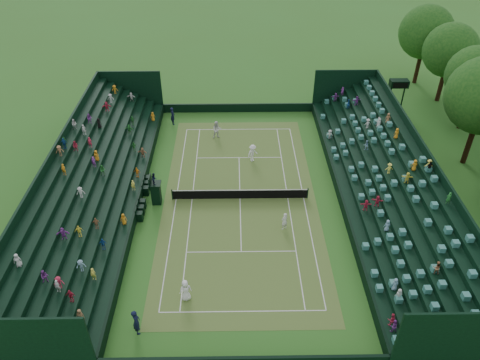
{
  "coord_description": "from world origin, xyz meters",
  "views": [
    {
      "loc": [
        -0.46,
        -31.5,
        25.0
      ],
      "look_at": [
        0.0,
        0.0,
        2.0
      ],
      "focal_mm": 35.0,
      "sensor_mm": 36.0,
      "label": 1
    }
  ],
  "objects_px": {
    "player_near_east": "(284,221)",
    "player_far_east": "(253,153)",
    "tennis_net": "(240,194)",
    "player_near_west": "(186,290)",
    "player_far_west": "(217,130)",
    "umpire_chair": "(156,190)"
  },
  "relations": [
    {
      "from": "umpire_chair",
      "to": "tennis_net",
      "type": "bearing_deg",
      "value": 3.41
    },
    {
      "from": "umpire_chair",
      "to": "player_far_east",
      "type": "xyz_separation_m",
      "value": [
        8.35,
        6.28,
        -0.42
      ]
    },
    {
      "from": "player_far_west",
      "to": "player_near_west",
      "type": "bearing_deg",
      "value": -102.35
    },
    {
      "from": "umpire_chair",
      "to": "player_far_west",
      "type": "xyz_separation_m",
      "value": [
        4.85,
        10.61,
        -0.36
      ]
    },
    {
      "from": "player_far_west",
      "to": "player_far_east",
      "type": "height_order",
      "value": "player_far_west"
    },
    {
      "from": "tennis_net",
      "to": "player_near_east",
      "type": "distance_m",
      "value": 5.17
    },
    {
      "from": "tennis_net",
      "to": "umpire_chair",
      "type": "relative_size",
      "value": 3.81
    },
    {
      "from": "player_near_west",
      "to": "player_near_east",
      "type": "distance_m",
      "value": 9.97
    },
    {
      "from": "player_near_west",
      "to": "player_far_east",
      "type": "height_order",
      "value": "player_far_east"
    },
    {
      "from": "player_near_west",
      "to": "player_far_west",
      "type": "relative_size",
      "value": 0.9
    },
    {
      "from": "player_far_west",
      "to": "player_far_east",
      "type": "distance_m",
      "value": 5.57
    },
    {
      "from": "tennis_net",
      "to": "umpire_chair",
      "type": "bearing_deg",
      "value": -176.59
    },
    {
      "from": "player_near_west",
      "to": "player_near_east",
      "type": "relative_size",
      "value": 1.09
    },
    {
      "from": "player_near_west",
      "to": "player_far_east",
      "type": "bearing_deg",
      "value": -122.61
    },
    {
      "from": "tennis_net",
      "to": "player_far_west",
      "type": "xyz_separation_m",
      "value": [
        -2.21,
        10.19,
        0.42
      ]
    },
    {
      "from": "player_near_east",
      "to": "player_far_east",
      "type": "bearing_deg",
      "value": -115.05
    },
    {
      "from": "tennis_net",
      "to": "player_near_east",
      "type": "xyz_separation_m",
      "value": [
        3.43,
        -3.86,
        0.26
      ]
    },
    {
      "from": "umpire_chair",
      "to": "player_far_west",
      "type": "height_order",
      "value": "umpire_chair"
    },
    {
      "from": "umpire_chair",
      "to": "player_far_east",
      "type": "distance_m",
      "value": 10.46
    },
    {
      "from": "player_near_east",
      "to": "player_far_east",
      "type": "xyz_separation_m",
      "value": [
        -2.14,
        9.72,
        0.1
      ]
    },
    {
      "from": "player_near_east",
      "to": "player_far_east",
      "type": "relative_size",
      "value": 0.89
    },
    {
      "from": "tennis_net",
      "to": "player_near_west",
      "type": "xyz_separation_m",
      "value": [
        -3.76,
        -10.77,
        0.33
      ]
    }
  ]
}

